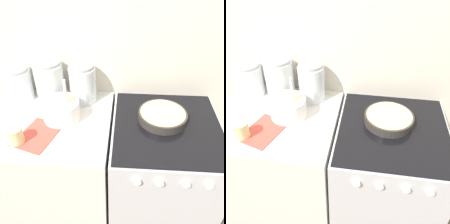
# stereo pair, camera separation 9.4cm
# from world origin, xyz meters

# --- Properties ---
(wall_back) EXTENTS (4.43, 0.05, 2.40)m
(wall_back) POSITION_xyz_m (0.00, 0.68, 1.20)
(wall_back) COLOR beige
(wall_back) RESTS_ON ground_plane
(countertop_cabinet) EXTENTS (0.71, 0.66, 0.92)m
(countertop_cabinet) POSITION_xyz_m (-0.36, 0.33, 0.46)
(countertop_cabinet) COLOR silver
(countertop_cabinet) RESTS_ON ground_plane
(stove) EXTENTS (0.62, 0.67, 0.92)m
(stove) POSITION_xyz_m (0.33, 0.33, 0.46)
(stove) COLOR silver
(stove) RESTS_ON ground_plane
(mixing_bowl) EXTENTS (0.21, 0.21, 0.26)m
(mixing_bowl) POSITION_xyz_m (-0.28, 0.35, 0.99)
(mixing_bowl) COLOR white
(mixing_bowl) RESTS_ON countertop_cabinet
(baking_pan) EXTENTS (0.28, 0.28, 0.05)m
(baking_pan) POSITION_xyz_m (0.30, 0.38, 0.95)
(baking_pan) COLOR #38332D
(baking_pan) RESTS_ON stove
(storage_jar_left) EXTENTS (0.17, 0.17, 0.21)m
(storage_jar_left) POSITION_xyz_m (-0.60, 0.55, 1.01)
(storage_jar_left) COLOR silver
(storage_jar_left) RESTS_ON countertop_cabinet
(storage_jar_middle) EXTENTS (0.18, 0.18, 0.26)m
(storage_jar_middle) POSITION_xyz_m (-0.39, 0.55, 1.04)
(storage_jar_middle) COLOR silver
(storage_jar_middle) RESTS_ON countertop_cabinet
(storage_jar_right) EXTENTS (0.16, 0.16, 0.25)m
(storage_jar_right) POSITION_xyz_m (-0.18, 0.55, 1.03)
(storage_jar_right) COLOR silver
(storage_jar_right) RESTS_ON countertop_cabinet
(tin_can) EXTENTS (0.08, 0.08, 0.09)m
(tin_can) POSITION_xyz_m (-0.47, 0.14, 0.97)
(tin_can) COLOR beige
(tin_can) RESTS_ON countertop_cabinet
(recipe_page) EXTENTS (0.25, 0.29, 0.01)m
(recipe_page) POSITION_xyz_m (-0.38, 0.20, 0.93)
(recipe_page) COLOR #CC4C3F
(recipe_page) RESTS_ON countertop_cabinet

